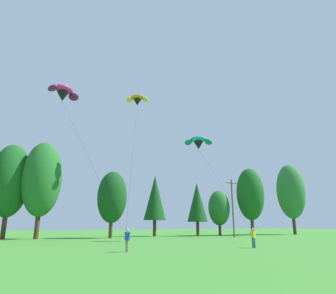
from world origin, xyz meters
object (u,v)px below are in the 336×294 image
kite_flyer_mid (253,236)px  parafoil_kite_far_magenta (63,93)px  utility_pole (233,206)px  parafoil_kite_mid_teal (198,142)px  parafoil_kite_high_orange (137,100)px  kite_flyer_near (127,238)px

kite_flyer_mid → parafoil_kite_far_magenta: bearing=145.0°
utility_pole → parafoil_kite_far_magenta: 31.63m
parafoil_kite_mid_teal → utility_pole: bearing=32.3°
kite_flyer_mid → parafoil_kite_far_magenta: (-15.96, 11.16, 15.22)m
kite_flyer_mid → parafoil_kite_far_magenta: 24.71m
kite_flyer_mid → parafoil_kite_far_magenta: parafoil_kite_far_magenta is taller
parafoil_kite_high_orange → parafoil_kite_mid_teal: bearing=-54.0°
parafoil_kite_high_orange → parafoil_kite_far_magenta: 15.97m
parafoil_kite_high_orange → kite_flyer_near: bearing=-111.1°
kite_flyer_near → parafoil_kite_high_orange: (7.46, 19.34, 20.32)m
parafoil_kite_far_magenta → kite_flyer_near: bearing=-65.7°
kite_flyer_near → parafoil_kite_mid_teal: 21.10m
utility_pole → parafoil_kite_high_orange: 23.35m
utility_pole → kite_flyer_near: utility_pole is taller
parafoil_kite_high_orange → parafoil_kite_far_magenta: (-12.04, -9.17, -5.09)m
kite_flyer_near → parafoil_kite_far_magenta: 18.88m
kite_flyer_near → kite_flyer_mid: bearing=-5.0°
kite_flyer_near → parafoil_kite_mid_teal: size_ratio=0.13×
parafoil_kite_mid_teal → parafoil_kite_far_magenta: size_ratio=0.85×
parafoil_kite_high_orange → utility_pole: bearing=-5.8°
utility_pole → parafoil_kite_mid_teal: bearing=-147.7°
utility_pole → parafoil_kite_high_orange: size_ratio=0.44×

